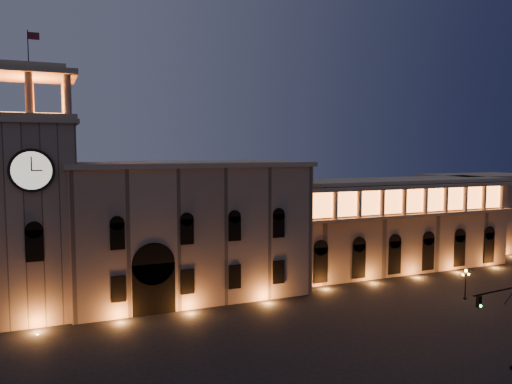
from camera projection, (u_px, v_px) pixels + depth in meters
ground at (275, 355)px, 46.57m from camera, size 160.00×160.00×0.00m
government_building at (189, 230)px, 65.14m from camera, size 30.80×12.80×17.60m
clock_tower at (34, 208)px, 56.79m from camera, size 9.80×9.80×32.40m
colonnade_wing at (391, 223)px, 80.35m from camera, size 40.60×11.50×14.50m
secondary_building at (481, 213)px, 96.07m from camera, size 20.00×12.00×14.00m
traffic_light at (508, 323)px, 42.76m from camera, size 5.97×1.07×8.21m
street_lamp_near at (466, 281)px, 63.87m from camera, size 1.36×0.40×3.93m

